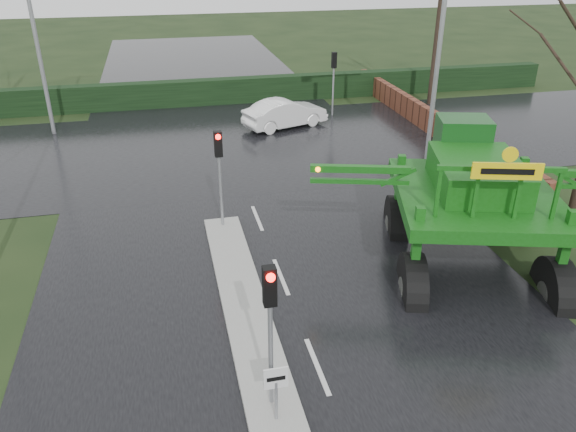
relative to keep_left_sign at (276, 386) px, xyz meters
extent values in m
plane|color=black|center=(1.30, 1.50, -1.06)|extent=(140.00, 140.00, 0.00)
cube|color=black|center=(1.30, 11.50, -1.05)|extent=(14.00, 80.00, 0.02)
cube|color=black|center=(1.30, 17.50, -1.05)|extent=(80.00, 12.00, 0.02)
cube|color=gray|center=(0.00, 4.50, -0.97)|extent=(1.20, 10.00, 0.16)
cube|color=black|center=(1.30, 25.50, -0.31)|extent=(44.00, 0.90, 1.50)
cube|color=#592D1E|center=(11.80, 17.50, -0.46)|extent=(0.40, 20.00, 1.20)
cylinder|color=gray|center=(0.00, 0.00, -0.41)|extent=(0.07, 0.07, 1.00)
cube|color=silver|center=(0.00, 0.00, 0.19)|extent=(0.50, 0.04, 0.50)
cube|color=black|center=(0.00, -0.02, 0.19)|extent=(0.38, 0.01, 0.10)
cylinder|color=gray|center=(0.00, 0.50, 0.69)|extent=(0.10, 0.10, 3.50)
cube|color=black|center=(0.00, 0.50, 2.04)|extent=(0.26, 0.22, 0.85)
sphere|color=#FF0C07|center=(0.00, 0.37, 2.32)|extent=(0.18, 0.18, 0.18)
cylinder|color=gray|center=(0.00, 9.00, 0.69)|extent=(0.10, 0.10, 3.50)
cube|color=black|center=(0.00, 9.00, 2.04)|extent=(0.26, 0.22, 0.85)
sphere|color=#FF0C07|center=(0.00, 8.87, 2.32)|extent=(0.18, 0.18, 0.18)
cylinder|color=gray|center=(7.80, 21.50, 0.69)|extent=(0.10, 0.10, 3.50)
cube|color=black|center=(7.80, 21.50, 2.04)|extent=(0.26, 0.22, 0.85)
sphere|color=#FF0C07|center=(7.80, 21.63, 2.32)|extent=(0.18, 0.18, 0.18)
cylinder|color=gray|center=(9.80, 13.50, 3.94)|extent=(0.20, 0.20, 10.00)
cylinder|color=gray|center=(-7.20, 21.50, 3.94)|extent=(0.20, 0.20, 10.00)
cylinder|color=black|center=(14.30, 22.50, 3.94)|extent=(0.32, 0.32, 10.00)
cylinder|color=black|center=(3.44, 6.43, 0.05)|extent=(1.20, 2.30, 2.21)
cylinder|color=#595B56|center=(3.44, 6.43, 0.05)|extent=(0.84, 0.93, 0.78)
cube|color=#104F0E|center=(3.44, 6.43, 1.43)|extent=(0.30, 0.30, 2.55)
cylinder|color=black|center=(7.27, 5.32, 0.05)|extent=(1.20, 2.30, 2.21)
cylinder|color=#595B56|center=(7.27, 5.32, 0.05)|extent=(0.84, 0.93, 0.78)
cube|color=#104F0E|center=(7.27, 5.32, 1.43)|extent=(0.30, 0.30, 2.55)
cylinder|color=black|center=(2.33, 2.61, 0.05)|extent=(1.20, 2.30, 2.21)
cylinder|color=#595B56|center=(2.33, 2.61, 0.05)|extent=(0.84, 0.93, 0.78)
cube|color=#104F0E|center=(2.33, 2.61, 1.43)|extent=(0.30, 0.30, 2.55)
cylinder|color=black|center=(6.16, 1.49, 0.05)|extent=(1.20, 2.30, 2.21)
cylinder|color=#595B56|center=(6.16, 1.49, 0.05)|extent=(0.84, 0.93, 0.78)
cube|color=#104F0E|center=(6.16, 1.49, 1.43)|extent=(0.30, 0.30, 2.55)
cube|color=#104F0E|center=(4.80, 3.96, 2.15)|extent=(5.95, 6.40, 0.39)
cube|color=#104F0E|center=(4.86, 4.18, 2.76)|extent=(3.27, 3.87, 1.00)
cube|color=#0F4213|center=(5.48, 6.30, 3.15)|extent=(1.97, 1.74, 1.44)
cube|color=#104F0E|center=(4.31, 2.26, 3.76)|extent=(3.23, 1.06, 0.13)
cube|color=#104F0E|center=(1.27, 4.53, 3.15)|extent=(2.82, 1.00, 0.20)
sphere|color=orange|center=(0.07, 4.76, 3.15)|extent=(0.16, 0.16, 0.16)
cube|color=yellow|center=(4.18, 1.84, 3.87)|extent=(1.72, 0.56, 0.44)
cube|color=black|center=(4.18, 1.84, 3.87)|extent=(1.28, 0.38, 0.16)
cylinder|color=yellow|center=(4.18, 1.84, 4.31)|extent=(0.40, 0.15, 0.40)
imported|color=white|center=(4.69, 19.92, -1.06)|extent=(4.77, 2.95, 1.48)
camera|label=1|loc=(-1.68, -8.37, 8.02)|focal=35.00mm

